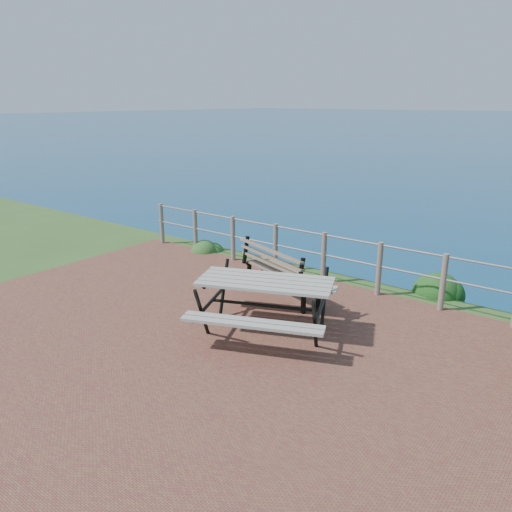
{
  "coord_description": "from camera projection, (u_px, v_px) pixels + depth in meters",
  "views": [
    {
      "loc": [
        4.55,
        -4.83,
        3.45
      ],
      "look_at": [
        -0.66,
        2.03,
        0.75
      ],
      "focal_mm": 35.0,
      "sensor_mm": 36.0,
      "label": 1
    }
  ],
  "objects": [
    {
      "name": "shrub_lip_east",
      "position": [
        440.0,
        294.0,
        9.28
      ],
      "size": [
        0.79,
        0.79,
        0.54
      ],
      "primitive_type": "ellipsoid",
      "color": "#123A12",
      "rests_on": "ground"
    },
    {
      "name": "ground",
      "position": [
        208.0,
        346.0,
        7.33
      ],
      "size": [
        10.0,
        7.0,
        0.12
      ],
      "primitive_type": "cube",
      "color": "brown",
      "rests_on": "ground"
    },
    {
      "name": "park_bench",
      "position": [
        282.0,
        263.0,
        8.93
      ],
      "size": [
        1.81,
        0.97,
        0.99
      ],
      "rotation": [
        0.0,
        0.0,
        -0.32
      ],
      "color": "brown",
      "rests_on": "ground"
    },
    {
      "name": "shrub_lip_west",
      "position": [
        209.0,
        250.0,
        12.01
      ],
      "size": [
        0.66,
        0.66,
        0.36
      ],
      "primitive_type": "ellipsoid",
      "color": "#225A21",
      "rests_on": "ground"
    },
    {
      "name": "picnic_table",
      "position": [
        265.0,
        300.0,
        7.58
      ],
      "size": [
        2.17,
        1.63,
        0.85
      ],
      "rotation": [
        0.0,
        0.0,
        0.39
      ],
      "color": "#A49F93",
      "rests_on": "ground"
    },
    {
      "name": "safety_railing",
      "position": [
        324.0,
        255.0,
        9.7
      ],
      "size": [
        9.4,
        0.1,
        1.0
      ],
      "color": "#6B5B4C",
      "rests_on": "ground"
    }
  ]
}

